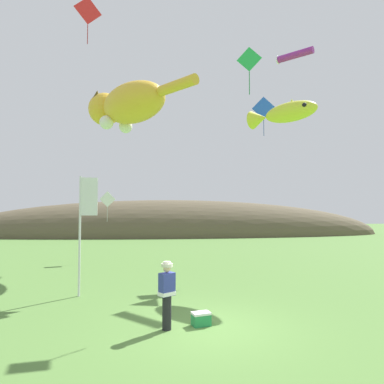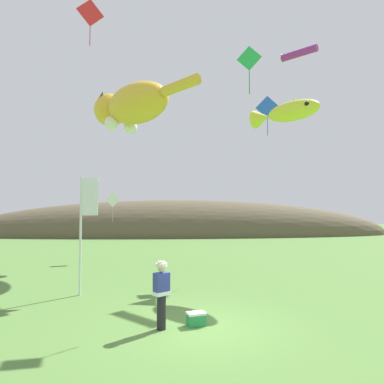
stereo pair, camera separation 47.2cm
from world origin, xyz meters
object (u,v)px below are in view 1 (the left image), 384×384
(festival_attendant, at_px, (167,293))
(kite_diamond_green, at_px, (249,60))
(kite_diamond_blue, at_px, (264,108))
(kite_spool, at_px, (198,318))
(kite_diamond_red, at_px, (88,11))
(festival_banner_pole, at_px, (84,217))
(kite_fish_windsock, at_px, (283,113))
(kite_giant_cat, at_px, (127,105))
(kite_diamond_white, at_px, (107,200))
(picnic_cooler, at_px, (201,319))
(kite_tube_streamer, at_px, (294,55))

(festival_attendant, bearing_deg, kite_diamond_green, 47.01)
(kite_diamond_blue, bearing_deg, kite_spool, -119.09)
(kite_diamond_blue, height_order, kite_diamond_red, kite_diamond_red)
(festival_banner_pole, distance_m, kite_diamond_red, 9.39)
(kite_diamond_red, bearing_deg, kite_diamond_green, -21.17)
(kite_fish_windsock, bearing_deg, festival_banner_pole, -165.15)
(kite_giant_cat, distance_m, kite_diamond_white, 5.85)
(picnic_cooler, xyz_separation_m, kite_diamond_blue, (4.41, 8.29, 8.39))
(kite_giant_cat, bearing_deg, kite_diamond_green, -54.57)
(kite_diamond_blue, bearing_deg, kite_diamond_white, 155.62)
(kite_tube_streamer, bearing_deg, kite_spool, -129.57)
(festival_banner_pole, distance_m, kite_diamond_blue, 11.14)
(kite_fish_windsock, distance_m, kite_tube_streamer, 4.02)
(kite_tube_streamer, distance_m, kite_diamond_green, 5.80)
(kite_spool, distance_m, kite_diamond_red, 13.75)
(kite_giant_cat, bearing_deg, kite_spool, -73.74)
(picnic_cooler, bearing_deg, kite_diamond_red, 127.01)
(festival_attendant, relative_size, festival_banner_pole, 0.41)
(kite_spool, bearing_deg, festival_attendant, -150.30)
(festival_banner_pole, xyz_separation_m, kite_diamond_white, (-0.47, 8.74, 0.88))
(festival_banner_pole, relative_size, kite_diamond_blue, 2.05)
(kite_giant_cat, xyz_separation_m, kite_fish_windsock, (7.63, -5.00, -1.68))
(kite_diamond_green, xyz_separation_m, kite_diamond_blue, (2.14, 5.07, -0.33))
(kite_fish_windsock, bearing_deg, kite_diamond_green, -131.67)
(kite_fish_windsock, relative_size, kite_diamond_blue, 1.48)
(festival_banner_pole, bearing_deg, kite_diamond_red, 101.56)
(kite_spool, xyz_separation_m, kite_diamond_red, (-4.31, 5.49, 11.85))
(festival_banner_pole, distance_m, kite_giant_cat, 9.68)
(kite_diamond_blue, bearing_deg, kite_diamond_red, -164.03)
(festival_banner_pole, bearing_deg, picnic_cooler, -42.15)
(kite_giant_cat, bearing_deg, kite_tube_streamer, -21.36)
(kite_diamond_white, bearing_deg, festival_banner_pole, -86.94)
(kite_diamond_blue, distance_m, kite_diamond_white, 10.77)
(kite_giant_cat, bearing_deg, festival_banner_pole, -96.29)
(kite_spool, bearing_deg, kite_diamond_blue, 60.91)
(kite_spool, bearing_deg, festival_banner_pole, 139.93)
(kite_fish_windsock, bearing_deg, kite_giant_cat, 146.79)
(festival_attendant, distance_m, kite_fish_windsock, 10.48)
(kite_diamond_red, bearing_deg, kite_fish_windsock, -0.12)
(festival_attendant, bearing_deg, kite_tube_streamer, 48.35)
(kite_fish_windsock, height_order, kite_diamond_green, kite_diamond_green)
(kite_diamond_green, bearing_deg, kite_diamond_blue, 67.12)
(kite_tube_streamer, bearing_deg, festival_banner_pole, -158.65)
(festival_banner_pole, distance_m, kite_tube_streamer, 13.23)
(festival_attendant, distance_m, kite_diamond_white, 13.25)
(kite_diamond_green, bearing_deg, kite_giant_cat, 125.43)
(festival_attendant, distance_m, kite_tube_streamer, 14.29)
(festival_attendant, bearing_deg, picnic_cooler, 13.54)
(kite_spool, xyz_separation_m, picnic_cooler, (0.04, -0.28, 0.05))
(kite_giant_cat, distance_m, kite_diamond_green, 9.26)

